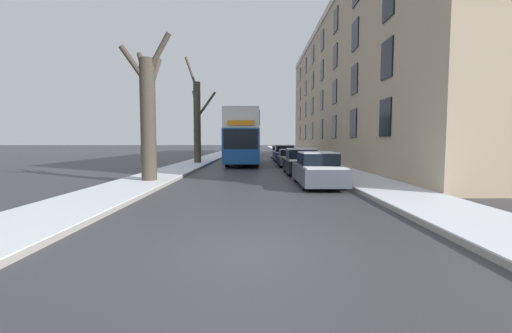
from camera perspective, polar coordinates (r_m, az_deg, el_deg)
name	(u,v)px	position (r m, az deg, el deg)	size (l,w,h in m)	color
ground_plane	(254,252)	(6.05, -0.41, -14.01)	(320.00, 320.00, 0.00)	#38383D
sidewalk_left	(226,152)	(58.99, -4.98, 2.46)	(2.52, 130.00, 0.16)	gray
sidewalk_right	(284,152)	(58.98, 4.76, 2.46)	(2.52, 130.00, 0.16)	gray
terrace_facade_right	(369,88)	(34.73, 18.34, 12.26)	(9.10, 42.88, 13.73)	tan
bare_tree_left_0	(148,114)	(16.01, -17.62, 8.41)	(2.26, 1.73, 6.57)	#423A30
bare_tree_left_1	(197,119)	(28.46, -9.86, 7.82)	(2.80, 2.31, 9.00)	#423A30
double_decker_bus	(243,135)	(28.54, -2.14, 5.25)	(2.58, 11.39, 4.23)	#194C99
parked_car_0	(317,170)	(14.72, 10.19, -0.60)	(1.71, 4.35, 1.44)	#474C56
parked_car_1	(301,162)	(20.00, 7.46, 0.72)	(1.83, 4.04, 1.47)	black
parked_car_2	(290,158)	(26.06, 5.70, 1.39)	(1.88, 4.03, 1.29)	#474C56
parked_car_3	(284,154)	(31.88, 4.65, 2.09)	(1.86, 4.41, 1.53)	navy
parked_car_4	(279,152)	(37.87, 3.90, 2.35)	(1.86, 4.28, 1.39)	#9EA3AD
oncoming_van	(242,146)	(44.80, -2.27, 3.39)	(2.02, 5.48, 2.27)	#333842
pedestrian_left_sidewalk	(145,160)	(16.74, -18.06, 1.01)	(0.40, 0.40, 1.84)	navy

